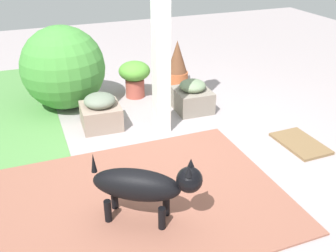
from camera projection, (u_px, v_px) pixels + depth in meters
The scene contains 10 objects.
ground_plane at pixel (171, 148), 4.03m from camera, with size 12.00×12.00×0.00m, color #A09597.
brick_path at pixel (140, 200), 3.26m from camera, with size 1.80×2.40×0.02m, color #8F5746.
porch_pillar at pixel (161, 26), 3.85m from camera, with size 0.16×0.16×2.35m, color white.
stone_planter_nearest at pixel (192, 97), 4.79m from camera, with size 0.48×0.44×0.39m.
stone_planter_mid at pixel (101, 112), 4.38m from camera, with size 0.46×0.45×0.40m.
round_shrub at pixel (63, 68), 4.74m from camera, with size 1.02×1.02×1.02m, color #438C39.
terracotta_pot_broad at pixel (135, 75), 5.11m from camera, with size 0.41×0.41×0.49m.
terracotta_pot_spiky at pixel (177, 65), 5.47m from camera, with size 0.31×0.31×0.66m.
dog at pixel (144, 185), 2.90m from camera, with size 0.59×0.78×0.58m.
doormat at pixel (300, 143), 4.09m from camera, with size 0.59×0.38×0.03m, color brown.
Camera 1 is at (-3.22, 1.29, 2.06)m, focal length 41.50 mm.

